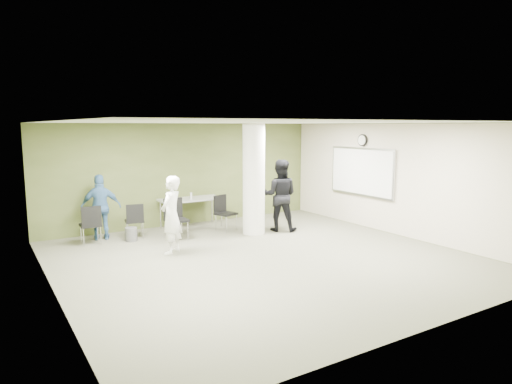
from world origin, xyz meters
TOP-DOWN VIEW (x-y plane):
  - floor at (0.00, 0.00)m, footprint 8.00×8.00m
  - ceiling at (0.00, 0.00)m, footprint 8.00×8.00m
  - wall_back at (0.00, 4.00)m, footprint 8.00×2.80m
  - wall_left at (-4.00, 0.00)m, footprint 0.02×8.00m
  - wall_right_cream at (4.00, 0.00)m, footprint 0.02×8.00m
  - column at (1.00, 2.00)m, footprint 0.56×0.56m
  - whiteboard at (3.92, 1.20)m, footprint 0.05×2.30m
  - wall_clock at (3.92, 1.20)m, footprint 0.06×0.32m
  - folding_table at (-0.10, 3.46)m, footprint 1.69×0.76m
  - wastebasket at (-1.90, 2.87)m, footprint 0.29×0.29m
  - chair_back_left at (-2.78, 3.02)m, footprint 0.48×0.48m
  - chair_back_right at (-1.74, 3.08)m, footprint 0.50×0.50m
  - chair_table_left at (-0.93, 2.50)m, footprint 0.51×0.51m
  - chair_table_right at (0.51, 2.72)m, footprint 0.58×0.58m
  - woman_white at (-1.46, 1.36)m, footprint 0.73×0.71m
  - man_black at (1.75, 1.92)m, footprint 1.15×1.13m
  - man_blue at (-2.46, 3.40)m, footprint 1.00×0.61m

SIDE VIEW (x-z plane):
  - floor at x=0.00m, z-range 0.00..0.00m
  - wastebasket at x=-1.90m, z-range 0.00..0.33m
  - chair_back_right at x=-1.74m, z-range 0.07..0.93m
  - chair_back_left at x=-2.78m, z-range 0.08..1.00m
  - chair_table_right at x=0.51m, z-range 0.08..1.01m
  - chair_table_left at x=-0.93m, z-range 0.09..1.08m
  - folding_table at x=-0.10m, z-range 0.23..1.28m
  - man_blue at x=-2.46m, z-range 0.00..1.58m
  - woman_white at x=-1.46m, z-range 0.00..1.68m
  - man_black at x=1.75m, z-range 0.00..1.87m
  - wall_back at x=0.00m, z-range 1.39..1.41m
  - wall_left at x=-4.00m, z-range 0.00..2.80m
  - wall_right_cream at x=4.00m, z-range 0.00..2.80m
  - column at x=1.00m, z-range 0.00..2.80m
  - whiteboard at x=3.92m, z-range 0.85..2.15m
  - wall_clock at x=3.92m, z-range 2.19..2.51m
  - ceiling at x=0.00m, z-range 2.80..2.80m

